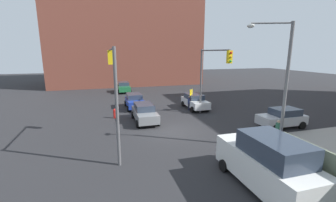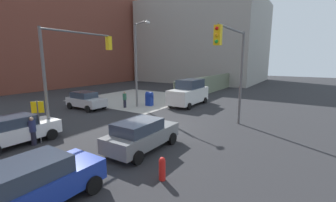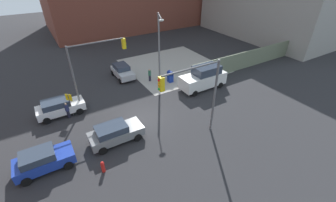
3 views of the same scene
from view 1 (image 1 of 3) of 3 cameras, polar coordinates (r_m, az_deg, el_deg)
ground_plane at (r=18.26m, az=1.00°, el=-7.59°), size 120.00×120.00×0.00m
building_brick_west at (r=48.97m, az=-10.99°, el=18.59°), size 16.00×28.00×23.56m
traffic_signal_nw_corner at (r=21.19m, az=10.84°, el=7.79°), size 5.48×0.36×6.50m
traffic_signal_se_corner at (r=13.97m, az=-13.66°, el=5.40°), size 5.23×0.36×6.50m
street_lamp_corner at (r=15.60m, az=26.73°, el=5.44°), size 1.30×2.50×8.00m
warning_sign_two_way at (r=24.00m, az=5.88°, el=1.24°), size 0.48×0.48×2.40m
mailbox_blue at (r=15.38m, az=26.95°, el=-9.84°), size 0.56×0.64×1.43m
fire_hydrant at (r=22.15m, az=-13.40°, el=-3.04°), size 0.26×0.26×0.94m
sedan_blue at (r=25.62m, az=-8.49°, el=0.04°), size 3.88×2.02×1.62m
hatchback_green at (r=36.21m, az=-11.19°, el=3.51°), size 3.83×2.02×1.62m
hatchback_gray at (r=20.53m, az=-5.97°, el=-2.93°), size 4.32×2.02×1.62m
coupe_white at (r=25.32m, az=6.83°, el=-0.05°), size 4.26×2.02×1.62m
sedan_silver at (r=21.18m, az=27.01°, el=-3.77°), size 2.02×3.89×1.62m
van_white_delivery at (r=11.48m, az=23.91°, el=-14.25°), size 5.40×2.32×2.62m
pedestrian_crossing at (r=17.71m, az=26.11°, el=-6.76°), size 0.36×0.36×1.57m
pedestrian_waiting at (r=24.52m, az=5.43°, el=-0.48°), size 0.36×0.36×1.59m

